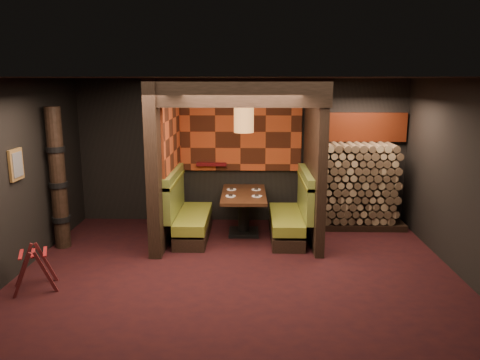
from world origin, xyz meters
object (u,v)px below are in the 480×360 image
object	(u,v)px
booth_bench_right	(292,217)
dining_table	(244,205)
pendant_lamp	(244,120)
luggage_rack	(34,267)
totem_column	(58,179)
firewood_stack	(360,186)
booth_bench_left	(188,216)

from	to	relation	value
booth_bench_right	dining_table	world-z (taller)	booth_bench_right
pendant_lamp	luggage_rack	bearing A→B (deg)	-140.02
luggage_rack	totem_column	distance (m)	1.89
pendant_lamp	luggage_rack	distance (m)	4.11
dining_table	totem_column	bearing A→B (deg)	-166.30
dining_table	firewood_stack	world-z (taller)	firewood_stack
luggage_rack	pendant_lamp	bearing A→B (deg)	39.98
booth_bench_right	totem_column	bearing A→B (deg)	-172.14
booth_bench_left	pendant_lamp	distance (m)	2.01
dining_table	luggage_rack	bearing A→B (deg)	-139.43
booth_bench_left	totem_column	xyz separation A→B (m)	(-2.09, -0.55, 0.79)
dining_table	booth_bench_left	bearing A→B (deg)	-168.49
booth_bench_right	totem_column	distance (m)	4.10
booth_bench_right	dining_table	xyz separation A→B (m)	(-0.88, 0.21, 0.15)
pendant_lamp	totem_column	xyz separation A→B (m)	(-3.11, -0.71, -0.95)
dining_table	pendant_lamp	world-z (taller)	pendant_lamp
pendant_lamp	totem_column	size ratio (longest dim) A/B	0.39
booth_bench_left	firewood_stack	xyz separation A→B (m)	(3.25, 0.70, 0.42)
dining_table	luggage_rack	xyz separation A→B (m)	(-2.82, -2.42, -0.23)
totem_column	dining_table	bearing A→B (deg)	13.70
dining_table	firewood_stack	bearing A→B (deg)	12.47
pendant_lamp	firewood_stack	distance (m)	2.64
firewood_stack	booth_bench_left	bearing A→B (deg)	-167.83
booth_bench_right	dining_table	size ratio (longest dim) A/B	1.07
dining_table	totem_column	world-z (taller)	totem_column
dining_table	booth_bench_right	bearing A→B (deg)	-13.29
dining_table	pendant_lamp	size ratio (longest dim) A/B	1.58
booth_bench_left	firewood_stack	distance (m)	3.35
booth_bench_left	firewood_stack	size ratio (longest dim) A/B	0.92
pendant_lamp	totem_column	world-z (taller)	pendant_lamp
booth_bench_left	dining_table	xyz separation A→B (m)	(1.02, 0.21, 0.15)
booth_bench_left	booth_bench_right	bearing A→B (deg)	0.00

